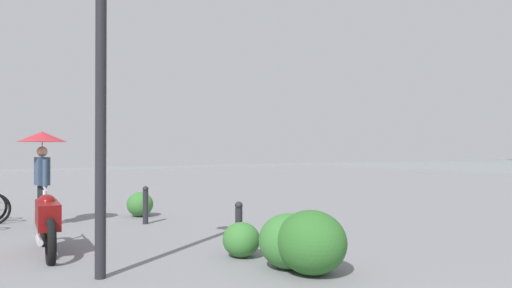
% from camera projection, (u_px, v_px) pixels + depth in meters
% --- Properties ---
extents(lamppost, '(0.98, 0.28, 4.25)m').
position_uv_depth(lamppost, '(101.00, 60.00, 6.08)').
color(lamppost, '#232328').
rests_on(lamppost, ground).
extents(motorcycle, '(2.17, 0.42, 1.06)m').
position_uv_depth(motorcycle, '(47.00, 222.00, 7.51)').
color(motorcycle, black).
rests_on(motorcycle, ground).
extents(pedestrian, '(1.00, 1.00, 2.03)m').
position_uv_depth(pedestrian, '(42.00, 152.00, 10.12)').
color(pedestrian, black).
rests_on(pedestrian, ground).
extents(bollard_near, '(0.13, 0.13, 0.80)m').
position_uv_depth(bollard_near, '(239.00, 225.00, 7.75)').
color(bollard_near, '#232328').
rests_on(bollard_near, ground).
extents(bollard_mid, '(0.13, 0.13, 0.84)m').
position_uv_depth(bollard_mid, '(146.00, 204.00, 10.42)').
color(bollard_mid, '#232328').
rests_on(bollard_mid, ground).
extents(shrub_low, '(0.63, 0.56, 0.53)m').
position_uv_depth(shrub_low, '(241.00, 240.00, 7.25)').
color(shrub_low, '#387533').
rests_on(shrub_low, ground).
extents(shrub_round, '(1.00, 0.90, 0.85)m').
position_uv_depth(shrub_round, '(311.00, 242.00, 6.25)').
color(shrub_round, '#2D6628').
rests_on(shrub_round, ground).
extents(shrub_wide, '(0.70, 0.63, 0.59)m').
position_uv_depth(shrub_wide, '(140.00, 204.00, 11.56)').
color(shrub_wide, '#387533').
rests_on(shrub_wide, ground).
extents(shrub_tall, '(0.90, 0.81, 0.76)m').
position_uv_depth(shrub_tall, '(289.00, 241.00, 6.56)').
color(shrub_tall, '#387533').
rests_on(shrub_tall, ground).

